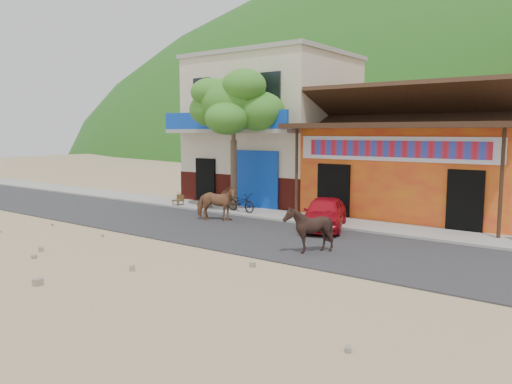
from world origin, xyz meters
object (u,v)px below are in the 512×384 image
cafe_chair_right (178,196)px  scooter (241,202)px  cow_tan (216,203)px  red_car (324,213)px  cow_dark (309,229)px  cafe_chair_left (206,197)px  tree (234,140)px

cafe_chair_right → scooter: bearing=-1.4°
cow_tan → red_car: cow_tan is taller
cow_dark → cow_tan: bearing=-126.8°
cafe_chair_left → cafe_chair_right: (-1.52, -0.22, -0.03)m
cafe_chair_left → cafe_chair_right: size_ratio=1.07×
tree → scooter: bearing=-23.3°
red_car → scooter: (-4.45, 0.83, -0.10)m
cow_dark → cafe_chair_right: (-9.31, 3.92, -0.16)m
cow_tan → scooter: (-0.24, 1.88, -0.21)m
scooter → cafe_chair_right: (-3.52, -0.24, 0.04)m
cow_tan → cow_dark: (5.55, -2.29, -0.02)m
tree → cafe_chair_left: (-1.40, -0.28, -2.53)m
tree → scooter: (0.60, -0.26, -2.60)m
cow_tan → cafe_chair_left: cow_tan is taller
tree → cow_dark: tree is taller
red_car → cafe_chair_right: (-7.97, 0.58, -0.06)m
cow_tan → cow_dark: 6.00m
tree → cafe_chair_left: bearing=-168.6°
red_car → cafe_chair_left: size_ratio=3.60×
red_car → cafe_chair_left: red_car is taller
scooter → cafe_chair_left: size_ratio=1.62×
red_car → cafe_chair_right: red_car is taller
cow_tan → cafe_chair_left: bearing=25.2°
scooter → cafe_chair_left: cafe_chair_left is taller
cow_dark → scooter: size_ratio=0.89×
red_car → tree: bearing=146.2°
cow_tan → tree: bearing=-3.6°
scooter → cow_dark: bearing=-119.3°
tree → cafe_chair_right: bearing=-170.3°
cow_dark → tree: bearing=-139.1°
tree → red_car: size_ratio=1.78×
tree → cafe_chair_left: tree is taller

